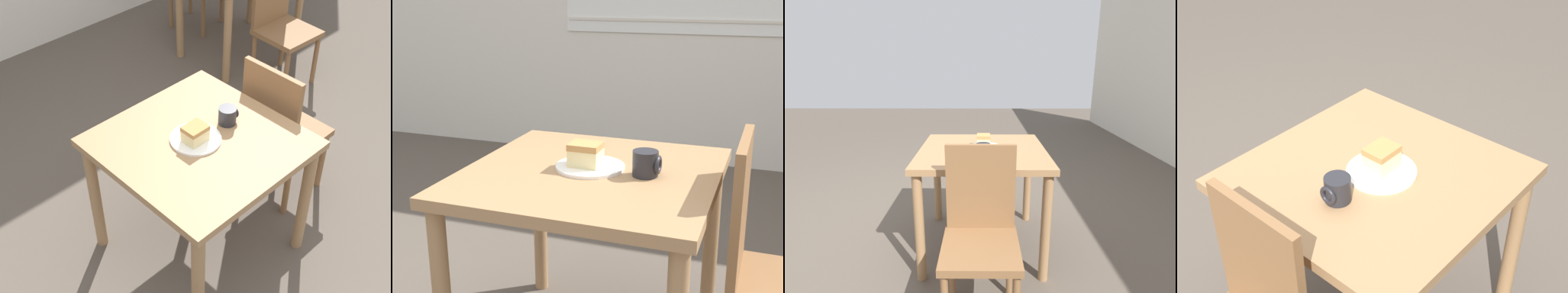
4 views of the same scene
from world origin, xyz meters
TOP-DOWN VIEW (x-y plane):
  - ground_plane at (0.00, 0.00)m, footprint 14.00×14.00m
  - dining_table_near at (0.06, 0.47)m, footprint 0.87×0.87m
  - plate at (0.04, 0.49)m, footprint 0.25×0.25m
  - cake_slice at (0.03, 0.48)m, footprint 0.11×0.09m
  - coffee_mug at (0.25, 0.47)m, footprint 0.10×0.09m

SIDE VIEW (x-z plane):
  - ground_plane at x=0.00m, z-range 0.00..0.00m
  - dining_table_near at x=0.06m, z-range 0.26..1.01m
  - plate at x=0.04m, z-range 0.75..0.77m
  - coffee_mug at x=0.25m, z-range 0.75..0.84m
  - cake_slice at x=0.03m, z-range 0.77..0.85m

